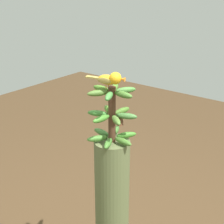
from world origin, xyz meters
The scene contains 3 objects.
banana_tree centered at (0.00, 0.00, 0.53)m, with size 0.21×0.21×1.06m, color #5B663D.
banana_bunch centered at (0.00, 0.00, 1.22)m, with size 0.29×0.28×0.32m.
perched_bird centered at (-0.01, 0.03, 1.44)m, with size 0.23×0.08×0.09m.
Camera 1 is at (-1.04, 1.35, 1.92)m, focal length 53.49 mm.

